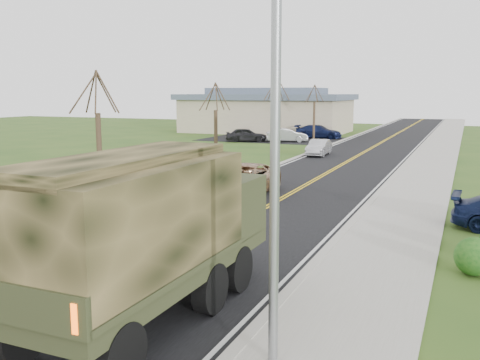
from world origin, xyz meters
The scene contains 17 objects.
ground centered at (0.00, 0.00, 0.00)m, with size 160.00×160.00×0.00m, color #2B4B19.
road centered at (0.00, 40.00, 0.01)m, with size 8.00×120.00×0.01m, color black.
curb_right centered at (4.15, 40.00, 0.06)m, with size 0.30×120.00×0.12m, color #9E998E.
sidewalk_right centered at (5.90, 40.00, 0.05)m, with size 3.20×120.00×0.10m, color #9E998E.
curb_left centered at (-4.15, 40.00, 0.05)m, with size 0.30×120.00×0.10m, color #9E998E.
street_light centered at (4.90, -0.50, 4.43)m, with size 1.65×0.22×8.00m.
bare_tree_a centered at (-7.00, 10.00, 2.63)m, with size 1.93×2.26×6.08m.
bare_tree_b centered at (-7.00, 22.00, 2.48)m, with size 1.83×2.14×5.73m.
bare_tree_c centered at (-7.00, 34.00, 2.78)m, with size 2.04×2.39×6.42m.
bare_tree_d centered at (-7.00, 46.00, 2.55)m, with size 1.88×2.20×5.91m.
commercial_building centered at (-15.98, 55.97, 2.69)m, with size 25.50×21.50×5.65m.
military_truck centered at (1.67, 0.37, 2.21)m, with size 2.79×7.77×3.85m.
suv_champagne centered at (-2.12, 15.02, 0.77)m, with size 2.56×5.56×1.54m, color #A6805D.
sedan_silver centered at (-3.00, 33.00, 0.66)m, with size 1.39×3.98×1.31m, color silver.
lot_car_dark centered at (-13.14, 42.00, 0.72)m, with size 1.70×4.23×1.44m, color black.
lot_car_silver centered at (-9.14, 43.41, 0.70)m, with size 1.48×4.25×1.40m, color #A6A6AA.
lot_car_navy centered at (-7.27, 48.99, 0.75)m, with size 2.10×5.16×1.50m, color #10183D.
Camera 1 is at (8.12, -9.37, 5.11)m, focal length 40.00 mm.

